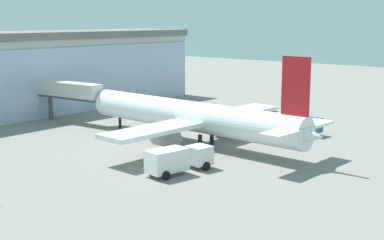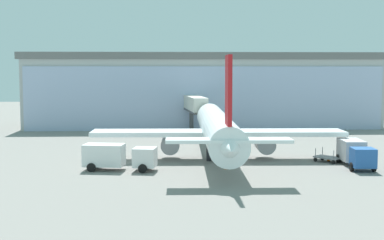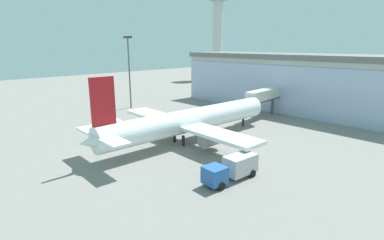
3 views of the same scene
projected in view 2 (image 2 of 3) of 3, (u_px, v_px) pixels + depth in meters
ground at (232, 165)px, 57.36m from camera, size 240.00×240.00×0.00m
terminal_building at (202, 90)px, 97.18m from camera, size 63.01×16.16×13.17m
jet_bridge at (195, 105)px, 84.10m from camera, size 3.19×11.76×6.02m
airplane at (217, 129)px, 61.22m from camera, size 28.54×36.25×11.43m
catering_truck at (117, 156)px, 53.86m from camera, size 7.57×3.51×2.65m
fuel_truck at (355, 153)px, 56.16m from camera, size 2.95×7.44×2.65m
baggage_cart at (328, 158)px, 58.90m from camera, size 3.06×3.15×1.50m
safety_cone_nose at (226, 166)px, 54.66m from camera, size 0.36×0.36×0.55m
safety_cone_wingtip at (329, 159)px, 59.59m from camera, size 0.36×0.36×0.55m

